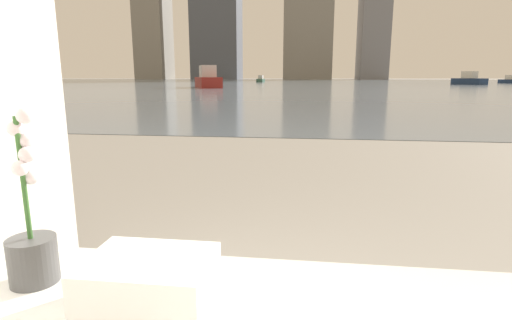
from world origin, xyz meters
TOP-DOWN VIEW (x-y plane):
  - potted_orchid at (-0.50, 0.89)m, footprint 0.12×0.12m
  - towel_stack at (-0.17, 0.82)m, footprint 0.27×0.21m
  - harbor_water at (0.00, 62.00)m, footprint 180.00×110.00m
  - harbor_boat_0 at (19.58, 52.70)m, footprint 3.22×4.41m
  - harbor_boat_1 at (-7.92, 68.14)m, footprint 1.14×3.04m
  - harbor_boat_2 at (-8.94, 36.06)m, footprint 3.66×5.57m
  - harbor_boat_3 at (28.41, 61.73)m, footprint 2.33×3.18m
  - skyline_tower_2 at (-0.37, 118.00)m, footprint 13.54×7.48m

SIDE VIEW (x-z plane):
  - harbor_water at x=0.00m, z-range 0.00..0.01m
  - harbor_boat_1 at x=-7.92m, z-range -0.16..0.97m
  - harbor_boat_3 at x=28.41m, z-range -0.16..0.98m
  - harbor_boat_0 at x=19.58m, z-range -0.22..1.36m
  - towel_stack at x=-0.17m, z-range 0.57..0.69m
  - potted_orchid at x=-0.50m, z-range 0.47..0.90m
  - harbor_boat_2 at x=-8.94m, z-range -0.28..1.69m
  - skyline_tower_2 at x=-0.37m, z-range 0.00..30.86m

